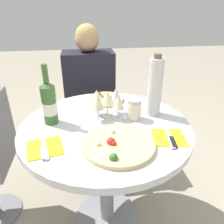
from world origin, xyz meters
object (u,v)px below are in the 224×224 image
Objects in this scene: tall_carafe at (155,87)px; chair_behind_diner at (91,113)px; wine_bottle at (49,103)px; dining_table at (106,147)px; seated_diner at (91,111)px; pizza_large at (118,144)px.

chair_behind_diner is at bearing 116.63° from tall_carafe.
chair_behind_diner is 2.73× the size of wine_bottle.
wine_bottle is at bearing 167.65° from dining_table.
chair_behind_diner is 0.83m from wine_bottle.
wine_bottle is (-0.23, -0.54, 0.33)m from seated_diner.
dining_table is at bearing -164.19° from tall_carafe.
seated_diner reaches higher than chair_behind_diner.
seated_diner is 0.84m from pizza_large.
pizza_large is (0.08, -0.81, 0.22)m from seated_diner.
pizza_large is 0.42m from wine_bottle.
seated_diner reaches higher than dining_table.
chair_behind_diner is 0.17m from seated_diner.
chair_behind_diner is 2.62× the size of pizza_large.
pizza_large is at bearing 94.92° from chair_behind_diner.
wine_bottle is 0.92× the size of tall_carafe.
chair_behind_diner is at bearing 71.23° from wine_bottle.
seated_diner is at bearing 95.77° from pizza_large.
tall_carafe is at bearing 122.46° from seated_diner.
dining_table is at bearing 93.95° from chair_behind_diner.
wine_bottle is at bearing 71.23° from chair_behind_diner.
seated_diner is at bearing 122.46° from tall_carafe.
tall_carafe is at bearing 15.81° from dining_table.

